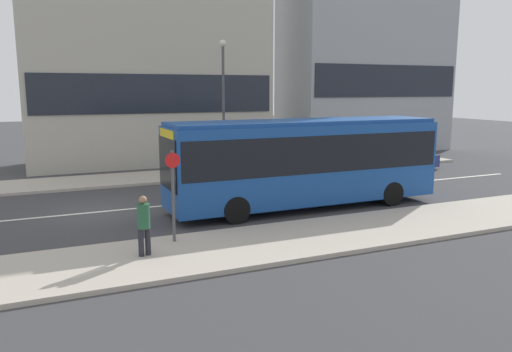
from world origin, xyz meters
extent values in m
plane|color=#3A3A3D|center=(0.00, 0.00, 0.00)|extent=(120.00, 120.00, 0.00)
cube|color=#B2A899|center=(0.00, -6.25, 0.07)|extent=(44.00, 3.50, 0.13)
cube|color=#B2A899|center=(0.00, 6.25, 0.07)|extent=(44.00, 3.50, 0.13)
cube|color=silver|center=(0.00, 0.00, 0.00)|extent=(41.80, 0.16, 0.01)
cube|color=#B7B2A3|center=(4.44, 12.14, 7.82)|extent=(14.45, 5.27, 15.64)
cube|color=#1E232D|center=(4.44, 9.47, 4.30)|extent=(13.87, 0.08, 2.20)
cube|color=#9EA3A8|center=(20.59, 12.24, 9.32)|extent=(12.35, 5.48, 18.64)
cube|color=#1E232D|center=(20.59, 9.47, 5.13)|extent=(11.85, 0.08, 2.20)
cube|color=#194793|center=(7.23, -2.47, 1.79)|extent=(10.70, 2.53, 2.96)
cube|color=black|center=(7.23, -2.47, 2.23)|extent=(10.49, 2.56, 1.36)
cube|color=#194793|center=(7.23, -2.47, 3.34)|extent=(10.54, 2.33, 0.14)
cube|color=black|center=(1.86, -2.47, 2.06)|extent=(0.05, 2.22, 1.77)
cube|color=yellow|center=(1.86, -2.47, 3.06)|extent=(0.04, 1.77, 0.32)
cylinder|color=black|center=(3.92, -3.62, 0.48)|extent=(0.96, 0.28, 0.96)
cylinder|color=black|center=(3.92, -1.32, 0.48)|extent=(0.96, 0.28, 0.96)
cylinder|color=black|center=(10.55, -3.62, 0.48)|extent=(0.96, 0.28, 0.96)
cylinder|color=black|center=(10.55, -1.32, 0.48)|extent=(0.96, 0.28, 0.96)
cube|color=black|center=(12.06, 3.41, 0.49)|extent=(4.31, 1.73, 0.68)
cube|color=#21262B|center=(11.93, 3.41, 1.14)|extent=(2.37, 1.52, 0.62)
cylinder|color=black|center=(13.39, 2.63, 0.30)|extent=(0.60, 0.18, 0.60)
cylinder|color=black|center=(13.39, 4.18, 0.30)|extent=(0.60, 0.18, 0.60)
cylinder|color=black|center=(10.72, 2.63, 0.30)|extent=(0.60, 0.18, 0.60)
cylinder|color=black|center=(10.72, 4.18, 0.30)|extent=(0.60, 0.18, 0.60)
cube|color=navy|center=(16.93, 3.48, 0.49)|extent=(4.11, 1.87, 0.68)
cube|color=#21262B|center=(16.80, 3.48, 1.09)|extent=(2.26, 1.64, 0.52)
cylinder|color=black|center=(18.20, 2.63, 0.30)|extent=(0.60, 0.18, 0.60)
cylinder|color=black|center=(18.20, 4.32, 0.30)|extent=(0.60, 0.18, 0.60)
cylinder|color=black|center=(15.65, 2.63, 0.30)|extent=(0.60, 0.18, 0.60)
cylinder|color=black|center=(15.65, 4.32, 0.30)|extent=(0.60, 0.18, 0.60)
cylinder|color=#23232D|center=(0.38, -6.07, 0.51)|extent=(0.15, 0.15, 0.77)
cylinder|color=#23232D|center=(0.18, -6.11, 0.51)|extent=(0.15, 0.15, 0.77)
cylinder|color=#235638|center=(0.28, -6.09, 1.23)|extent=(0.34, 0.34, 0.67)
sphere|color=#936B4C|center=(0.28, -6.09, 1.67)|extent=(0.22, 0.22, 0.22)
cylinder|color=#4C4C51|center=(1.34, -5.15, 1.48)|extent=(0.09, 0.09, 2.69)
cylinder|color=red|center=(1.34, -5.21, 2.55)|extent=(0.44, 0.03, 0.44)
cylinder|color=#4C4C51|center=(6.71, 5.08, 3.42)|extent=(0.14, 0.14, 6.58)
sphere|color=silver|center=(6.71, 5.08, 6.82)|extent=(0.36, 0.36, 0.36)
camera|label=1|loc=(-2.21, -19.10, 4.57)|focal=35.00mm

